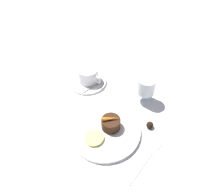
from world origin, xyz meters
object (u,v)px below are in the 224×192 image
Objects in this scene: wine_glass at (146,87)px; fork at (150,156)px; coffee_cup at (88,75)px; dessert_cake at (111,123)px; dinner_plate at (105,131)px.

wine_glass is 0.57× the size of fork.
coffee_cup reaches higher than fork.
coffee_cup is 0.26m from dessert_cake.
dessert_cake reaches higher than dinner_plate.
dessert_cake reaches higher than fork.
dinner_plate is at bearing -33.99° from coffee_cup.
coffee_cup reaches higher than dinner_plate.
dinner_plate is at bearing -94.66° from wine_glass.
wine_glass is (0.02, 0.21, 0.06)m from dinner_plate.
wine_glass is at bearing 85.34° from dinner_plate.
dessert_cake is at bearing 179.45° from fork.
wine_glass is 0.19m from dessert_cake.
wine_glass reaches higher than dessert_cake.
fork is 0.16m from dessert_cake.
fork is at bearing 7.07° from dinner_plate.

